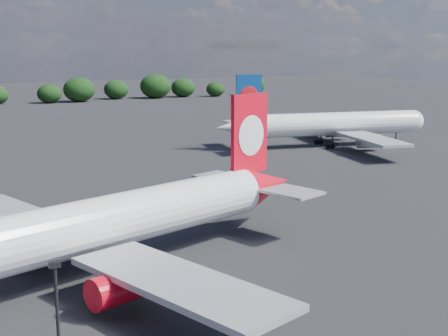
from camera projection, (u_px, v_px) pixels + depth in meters
name	position (u px, v px, depth m)	size (l,w,h in m)	color
qantas_airliner	(118.00, 221.00, 53.08)	(42.66, 41.00, 14.33)	white
china_southern_airliner	(328.00, 125.00, 119.24)	(42.64, 40.71, 13.94)	white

